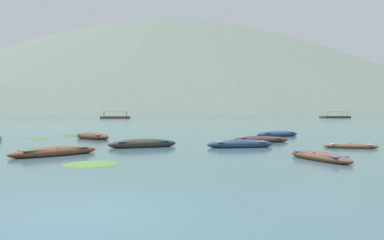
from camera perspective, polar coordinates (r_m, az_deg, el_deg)
ground_plane at (r=1507.44m, az=2.99°, el=1.11°), size 6000.00×6000.00×0.00m
mountain_1 at (r=1847.58m, az=-21.34°, el=7.79°), size 1508.77×1508.77×433.94m
mountain_2 at (r=1543.89m, az=-2.54°, el=10.40°), size 2110.28×2110.28×498.28m
mountain_3 at (r=1641.55m, az=24.98°, el=8.76°), size 1460.21×1460.21×443.02m
rowboat_0 at (r=30.36m, az=-15.06°, el=-2.46°), size 3.81×3.21×0.63m
rowboat_1 at (r=17.36m, az=19.01°, el=-5.36°), size 2.42×3.86×0.46m
rowboat_2 at (r=26.77m, az=10.48°, el=-2.98°), size 3.82×1.17×0.54m
rowboat_3 at (r=22.44m, az=7.41°, el=-3.72°), size 4.19×1.91×0.60m
rowboat_4 at (r=19.37m, az=-20.37°, el=-4.62°), size 3.85×3.91×0.55m
rowboat_5 at (r=22.56m, az=-7.58°, el=-3.67°), size 4.23×2.62×0.64m
rowboat_6 at (r=23.76m, az=23.19°, el=-3.70°), size 3.16×1.27×0.38m
rowboat_7 at (r=33.22m, az=12.98°, el=-2.15°), size 4.33×3.08×0.61m
ferry_0 at (r=144.97m, az=21.13°, el=0.45°), size 11.09×6.71×2.54m
ferry_1 at (r=129.56m, az=-11.68°, el=0.43°), size 10.32×4.93×2.54m
weed_patch_0 at (r=32.12m, az=-22.83°, el=-2.66°), size 2.88×2.61×0.14m
weed_patch_1 at (r=34.70m, az=-17.17°, el=-2.34°), size 3.87×3.23×0.14m
weed_patch_2 at (r=15.63m, az=-15.17°, el=-6.60°), size 2.70×2.59×0.14m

